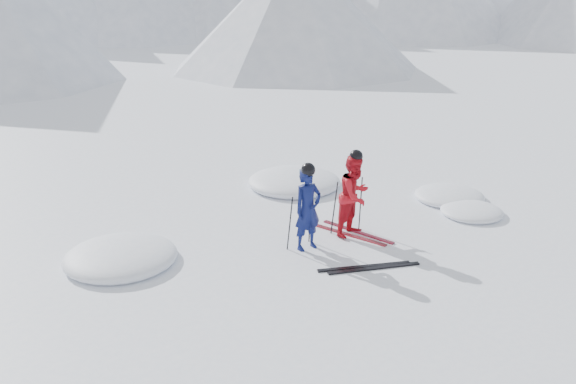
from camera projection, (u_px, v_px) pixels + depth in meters
ground at (387, 230)px, 12.36m from camera, size 160.00×160.00×0.00m
skier_blue at (308, 209)px, 11.28m from camera, size 0.58×0.38×1.58m
skier_red at (355, 195)px, 11.91m from camera, size 0.92×0.80×1.63m
pole_blue_left at (290, 223)px, 11.32m from camera, size 0.11×0.08×1.05m
pole_blue_right at (310, 216)px, 11.69m from camera, size 0.11×0.07×1.05m
pole_red_left at (334, 208)px, 12.03m from camera, size 0.11×0.09×1.09m
pole_red_right at (361, 203)px, 12.27m from camera, size 0.11×0.08×1.09m
ski_worn_left at (349, 235)px, 12.11m from camera, size 0.57×1.65×0.03m
ski_worn_right at (358, 232)px, 12.24m from camera, size 0.46×1.68×0.03m
ski_loose_a at (364, 267)px, 10.76m from camera, size 1.60×0.75×0.03m
ski_loose_b at (374, 268)px, 10.70m from camera, size 1.62×0.70×0.03m
snow_lumps at (290, 210)px, 13.43m from camera, size 9.23×5.56×0.50m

